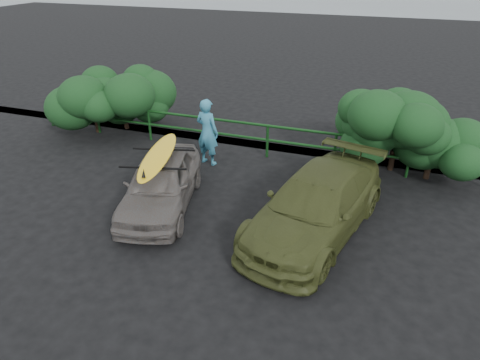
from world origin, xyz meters
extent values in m
plane|color=black|center=(0.00, 0.00, 0.00)|extent=(80.00, 80.00, 0.00)
imported|color=#625B57|center=(-0.60, 1.41, 0.63)|extent=(2.36, 3.95, 1.26)
imported|color=#424920|center=(3.09, 1.58, 0.67)|extent=(2.92, 4.93, 1.34)
imported|color=teal|center=(-0.51, 4.02, 0.97)|extent=(0.80, 0.61, 1.94)
ellipsoid|color=yellow|center=(-0.60, 1.41, 1.35)|extent=(1.24, 2.81, 0.08)
camera|label=1|loc=(4.17, -6.41, 5.47)|focal=32.00mm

